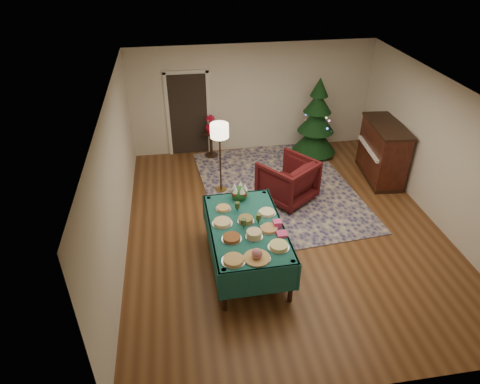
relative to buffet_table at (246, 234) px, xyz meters
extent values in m
plane|color=#593319|center=(0.91, 0.94, -0.66)|extent=(7.00, 7.00, 0.00)
plane|color=white|center=(0.91, 0.94, 2.04)|extent=(7.00, 7.00, 0.00)
plane|color=beige|center=(0.91, 4.44, 0.69)|extent=(6.00, 0.00, 6.00)
plane|color=beige|center=(0.91, -2.56, 0.69)|extent=(6.00, 0.00, 6.00)
plane|color=beige|center=(-2.09, 0.94, 0.69)|extent=(0.00, 7.00, 7.00)
plane|color=beige|center=(3.91, 0.94, 0.69)|extent=(0.00, 7.00, 7.00)
cube|color=black|center=(-0.69, 4.43, 0.36)|extent=(0.92, 0.02, 2.04)
cube|color=silver|center=(-1.19, 4.42, 0.39)|extent=(0.08, 0.04, 2.14)
cube|color=silver|center=(-0.19, 4.42, 0.39)|extent=(0.08, 0.04, 2.14)
cube|color=silver|center=(-0.69, 4.42, 1.44)|extent=(1.08, 0.04, 0.08)
cube|color=#18144C|center=(1.13, 2.33, -0.65)|extent=(3.55, 4.46, 0.02)
cylinder|color=black|center=(-0.50, -0.97, -0.25)|extent=(0.08, 0.08, 0.83)
cylinder|color=black|center=(-0.54, 0.95, -0.25)|extent=(0.08, 0.08, 0.83)
cylinder|color=black|center=(0.54, -0.95, -0.25)|extent=(0.08, 0.08, 0.83)
cylinder|color=black|center=(0.50, 0.97, -0.25)|extent=(0.08, 0.08, 0.83)
cube|color=#154A4C|center=(0.00, 0.00, 0.14)|extent=(1.25, 2.12, 0.04)
cube|color=#154A4C|center=(-0.02, 1.04, -0.10)|extent=(1.25, 0.06, 0.52)
cube|color=#154A4C|center=(0.02, -1.04, -0.10)|extent=(1.25, 0.06, 0.52)
cube|color=#154A4C|center=(0.60, 0.01, -0.10)|extent=(0.07, 2.13, 0.52)
cube|color=#154A4C|center=(-0.60, -0.01, -0.10)|extent=(0.07, 2.13, 0.52)
cylinder|color=silver|center=(-0.34, -0.81, 0.17)|extent=(0.36, 0.36, 0.01)
cylinder|color=tan|center=(-0.34, -0.81, 0.20)|extent=(0.31, 0.31, 0.04)
cylinder|color=silver|center=(0.02, -0.81, 0.17)|extent=(0.41, 0.41, 0.01)
sphere|color=#CC727A|center=(0.02, -0.81, 0.26)|extent=(0.17, 0.17, 0.17)
cylinder|color=silver|center=(0.40, -0.61, 0.17)|extent=(0.34, 0.34, 0.01)
cylinder|color=#D8D172|center=(0.40, -0.61, 0.21)|extent=(0.29, 0.29, 0.06)
cylinder|color=silver|center=(-0.29, -0.30, 0.17)|extent=(0.33, 0.33, 0.01)
cylinder|color=brown|center=(-0.29, -0.30, 0.20)|extent=(0.28, 0.28, 0.04)
cylinder|color=silver|center=(0.07, -0.30, 0.17)|extent=(0.28, 0.28, 0.01)
cylinder|color=tan|center=(0.07, -0.30, 0.23)|extent=(0.24, 0.24, 0.10)
cylinder|color=silver|center=(0.35, -0.15, 0.17)|extent=(0.32, 0.32, 0.01)
cylinder|color=#B2844C|center=(0.35, -0.15, 0.19)|extent=(0.27, 0.27, 0.03)
cylinder|color=silver|center=(-0.39, 0.13, 0.17)|extent=(0.35, 0.35, 0.01)
cylinder|color=#D8BF7F|center=(-0.39, 0.13, 0.20)|extent=(0.29, 0.29, 0.04)
cylinder|color=silver|center=(0.01, 0.13, 0.17)|extent=(0.29, 0.29, 0.01)
cylinder|color=maroon|center=(0.01, 0.13, 0.21)|extent=(0.24, 0.24, 0.07)
cylinder|color=silver|center=(0.41, 0.31, 0.17)|extent=(0.31, 0.31, 0.01)
cylinder|color=#F2EACC|center=(0.41, 0.31, 0.19)|extent=(0.26, 0.26, 0.03)
cylinder|color=silver|center=(-0.32, 0.55, 0.17)|extent=(0.28, 0.28, 0.01)
cylinder|color=tan|center=(-0.32, 0.55, 0.19)|extent=(0.23, 0.23, 0.03)
cone|color=#2D471E|center=(-0.09, 0.43, 0.21)|extent=(0.08, 0.08, 0.10)
cylinder|color=#2D471E|center=(-0.09, 0.43, 0.31)|extent=(0.09, 0.09, 0.10)
cone|color=#2D471E|center=(0.21, 0.03, 0.21)|extent=(0.08, 0.08, 0.10)
cylinder|color=#2D471E|center=(0.21, 0.03, 0.31)|extent=(0.09, 0.09, 0.10)
cone|color=#2D471E|center=(-0.06, -0.06, 0.21)|extent=(0.08, 0.08, 0.10)
cylinder|color=#2D471E|center=(-0.06, -0.06, 0.31)|extent=(0.09, 0.09, 0.10)
cube|color=#D93C75|center=(0.52, -0.32, 0.19)|extent=(0.17, 0.17, 0.04)
cube|color=#F0428D|center=(0.50, -0.09, 0.22)|extent=(0.14, 0.14, 0.11)
sphere|color=#1E4C1E|center=(0.01, 0.83, 0.27)|extent=(0.29, 0.29, 0.29)
cone|color=white|center=(0.11, 0.83, 0.41)|extent=(0.11, 0.11, 0.13)
cone|color=white|center=(0.05, 0.92, 0.41)|extent=(0.11, 0.11, 0.13)
cone|color=white|center=(-0.07, 0.89, 0.41)|extent=(0.11, 0.11, 0.13)
cone|color=white|center=(-0.07, 0.77, 0.41)|extent=(0.11, 0.11, 0.13)
cone|color=white|center=(0.05, 0.73, 0.41)|extent=(0.11, 0.11, 0.13)
sphere|color=#B20C0F|center=(0.11, 0.90, 0.32)|extent=(0.08, 0.08, 0.08)
sphere|color=#B20C0F|center=(-0.05, 0.93, 0.32)|extent=(0.08, 0.08, 0.08)
sphere|color=#B20C0F|center=(-0.09, 0.76, 0.32)|extent=(0.08, 0.08, 0.08)
sphere|color=#B20C0F|center=(0.08, 0.73, 0.32)|extent=(0.08, 0.08, 0.08)
imported|color=#450E10|center=(1.20, 1.91, -0.15)|extent=(1.35, 1.34, 1.02)
cylinder|color=#A57F3F|center=(-0.14, 2.48, -0.65)|extent=(0.27, 0.27, 0.03)
cylinder|color=black|center=(-0.14, 2.48, 0.06)|extent=(0.04, 0.04, 1.44)
cylinder|color=#FFEABF|center=(-0.14, 2.48, 0.78)|extent=(0.39, 0.39, 0.29)
cylinder|color=black|center=(-0.19, 4.14, -0.65)|extent=(0.33, 0.33, 0.04)
cylinder|color=black|center=(-0.19, 4.14, -0.35)|extent=(0.07, 0.07, 0.60)
cylinder|color=black|center=(-0.19, 4.14, -0.03)|extent=(0.36, 0.36, 0.03)
imported|color=#B80D29|center=(-0.19, 4.14, 0.11)|extent=(0.25, 0.44, 0.25)
cylinder|color=black|center=(2.41, 3.84, -0.58)|extent=(0.12, 0.12, 0.16)
cone|color=black|center=(2.41, 3.84, -0.22)|extent=(1.11, 1.11, 0.70)
cone|color=black|center=(2.41, 3.84, 0.28)|extent=(0.90, 0.90, 0.60)
cone|color=black|center=(2.41, 3.84, 0.73)|extent=(0.68, 0.68, 0.50)
cone|color=black|center=(2.41, 3.84, 1.11)|extent=(0.44, 0.44, 0.45)
cube|color=black|center=(3.57, 2.49, -0.62)|extent=(0.79, 1.56, 0.08)
cube|color=black|center=(3.57, 2.49, -0.01)|extent=(0.77, 1.53, 1.23)
cube|color=black|center=(3.57, 2.49, 0.63)|extent=(0.82, 1.58, 0.05)
cube|color=white|center=(3.25, 2.52, 0.08)|extent=(0.24, 1.28, 0.06)
camera|label=1|loc=(-0.99, -5.55, 4.43)|focal=32.00mm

